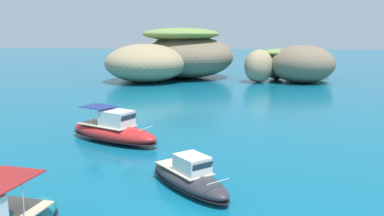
# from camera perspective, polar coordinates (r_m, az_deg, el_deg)

# --- Properties ---
(islet_large) EXTENTS (24.69, 25.97, 9.02)m
(islet_large) POSITION_cam_1_polar(r_m,az_deg,el_deg) (70.02, -3.63, 7.44)
(islet_large) COLOR #9E8966
(islet_large) RESTS_ON ground
(islet_small) EXTENTS (19.10, 19.57, 6.18)m
(islet_small) POSITION_cam_1_polar(r_m,az_deg,el_deg) (68.53, 15.12, 6.33)
(islet_small) COLOR #9E8966
(islet_small) RESTS_ON ground
(motorboat_red) EXTENTS (8.33, 5.70, 2.53)m
(motorboat_red) POSITION_cam_1_polar(r_m,az_deg,el_deg) (29.21, -11.54, -3.36)
(motorboat_red) COLOR red
(motorboat_red) RESTS_ON ground
(motorboat_charcoal) EXTENTS (5.55, 5.93, 1.85)m
(motorboat_charcoal) POSITION_cam_1_polar(r_m,az_deg,el_deg) (20.17, -0.45, -10.19)
(motorboat_charcoal) COLOR #2D2D33
(motorboat_charcoal) RESTS_ON ground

